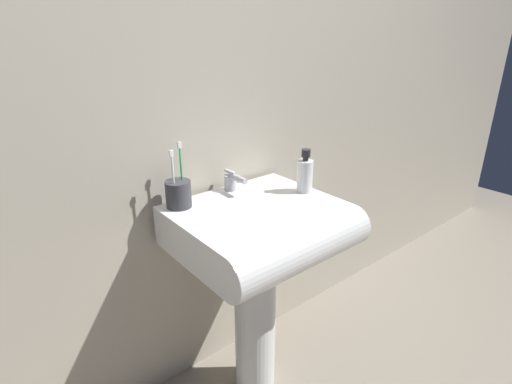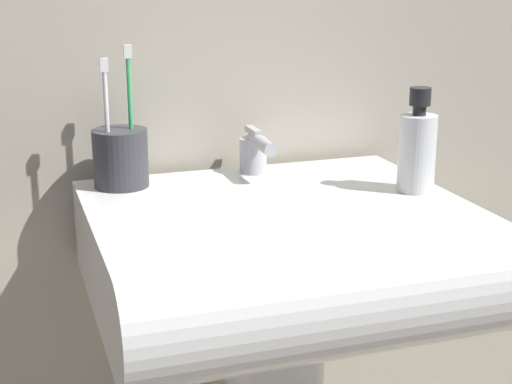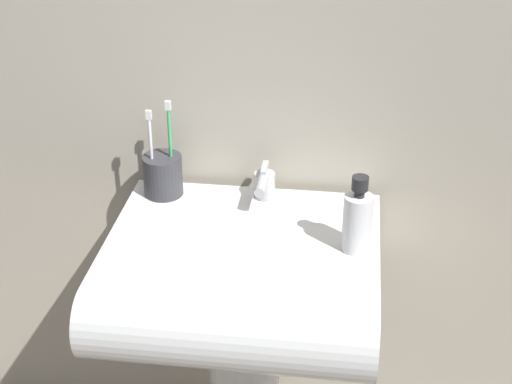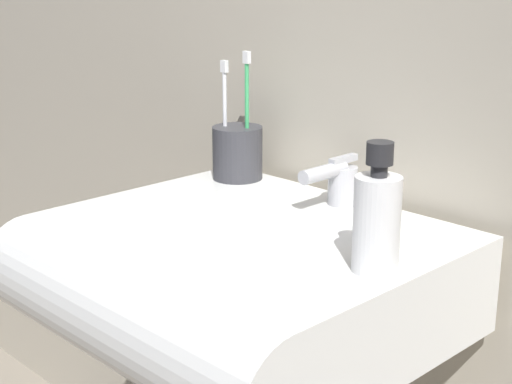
% 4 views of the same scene
% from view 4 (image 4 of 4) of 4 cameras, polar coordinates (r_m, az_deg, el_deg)
% --- Properties ---
extents(sink_basin, '(0.54, 0.49, 0.14)m').
position_cam_4_polar(sink_basin, '(1.10, -2.15, -6.52)').
color(sink_basin, white).
rests_on(sink_basin, sink_pedestal).
extents(faucet, '(0.05, 0.12, 0.08)m').
position_cam_4_polar(faucet, '(1.19, 5.98, 0.78)').
color(faucet, '#B7B7BC').
rests_on(faucet, sink_basin).
extents(toothbrush_cup, '(0.09, 0.09, 0.22)m').
position_cam_4_polar(toothbrush_cup, '(1.34, -1.36, 2.97)').
color(toothbrush_cup, '#38383D').
rests_on(toothbrush_cup, sink_basin).
extents(soap_bottle, '(0.06, 0.06, 0.16)m').
position_cam_4_polar(soap_bottle, '(0.94, 8.78, -1.96)').
color(soap_bottle, white).
rests_on(soap_bottle, sink_basin).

